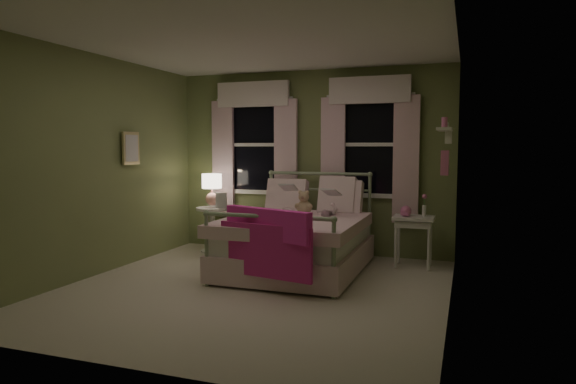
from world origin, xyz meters
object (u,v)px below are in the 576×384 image
at_px(child_left, 287,192).
at_px(table_lamp, 212,186).
at_px(bed, 298,241).
at_px(teddy_bear, 304,204).
at_px(nightstand_left, 212,223).
at_px(child_right, 329,196).
at_px(nightstand_right, 414,224).

relative_size(child_left, table_lamp, 1.57).
xyz_separation_m(child_left, table_lamp, (-1.23, 0.24, 0.03)).
bearing_deg(child_left, table_lamp, -29.69).
bearing_deg(bed, teddy_bear, 91.15).
bearing_deg(nightstand_left, child_left, -11.11).
distance_m(child_left, nightstand_left, 1.36).
relative_size(teddy_bear, nightstand_left, 0.48).
height_order(child_right, teddy_bear, child_right).
xyz_separation_m(nightstand_left, table_lamp, (-0.00, 0.00, 0.54)).
xyz_separation_m(nightstand_left, nightstand_right, (2.84, -0.01, 0.13)).
height_order(child_right, nightstand_left, child_right).
height_order(bed, nightstand_left, bed).
xyz_separation_m(teddy_bear, table_lamp, (-1.51, 0.40, 0.16)).
bearing_deg(bed, nightstand_left, 156.05).
xyz_separation_m(bed, nightstand_left, (-1.52, 0.68, 0.04)).
xyz_separation_m(child_left, nightstand_right, (1.60, 0.23, -0.38)).
distance_m(teddy_bear, nightstand_left, 1.61).
bearing_deg(nightstand_right, child_right, -167.60).
relative_size(child_right, nightstand_right, 1.01).
bearing_deg(teddy_bear, child_left, 150.50).
xyz_separation_m(child_left, teddy_bear, (0.28, -0.16, -0.14)).
relative_size(child_right, nightstand_left, 1.00).
xyz_separation_m(bed, teddy_bear, (-0.01, 0.27, 0.42)).
bearing_deg(child_left, nightstand_left, -29.69).
bearing_deg(nightstand_right, bed, -153.32).
distance_m(child_left, child_right, 0.56).
height_order(child_left, table_lamp, child_left).
relative_size(bed, nightstand_left, 3.13).
height_order(teddy_bear, nightstand_right, teddy_bear).
bearing_deg(child_right, nightstand_left, -12.04).
bearing_deg(table_lamp, teddy_bear, -14.82).
relative_size(nightstand_left, table_lamp, 1.42).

